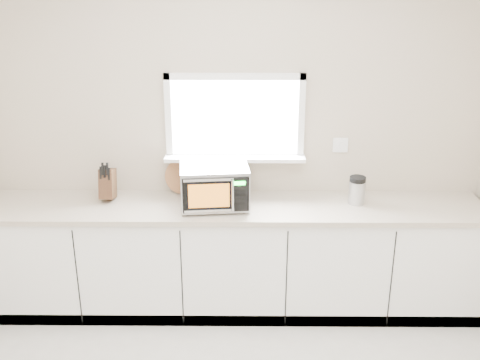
{
  "coord_description": "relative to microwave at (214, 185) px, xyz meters",
  "views": [
    {
      "loc": [
        0.08,
        -2.34,
        2.64
      ],
      "look_at": [
        0.04,
        1.55,
        1.18
      ],
      "focal_mm": 42.0,
      "sensor_mm": 36.0,
      "label": 1
    }
  ],
  "objects": [
    {
      "name": "back_wall",
      "position": [
        0.15,
        0.33,
        0.27
      ],
      "size": [
        4.0,
        0.17,
        2.7
      ],
      "color": "#BDA996",
      "rests_on": "ground"
    },
    {
      "name": "cabinets",
      "position": [
        0.15,
        0.03,
        -0.65
      ],
      "size": [
        3.92,
        0.6,
        0.88
      ],
      "primitive_type": "cube",
      "color": "white",
      "rests_on": "ground"
    },
    {
      "name": "countertop",
      "position": [
        0.15,
        0.02,
        -0.19
      ],
      "size": [
        3.92,
        0.64,
        0.04
      ],
      "primitive_type": "cube",
      "color": "#B8A797",
      "rests_on": "cabinets"
    },
    {
      "name": "microwave",
      "position": [
        0.0,
        0.0,
        0.0
      ],
      "size": [
        0.55,
        0.45,
        0.33
      ],
      "rotation": [
        0.0,
        0.0,
        0.11
      ],
      "color": "black",
      "rests_on": "countertop"
    },
    {
      "name": "knife_block",
      "position": [
        -0.85,
        0.13,
        -0.03
      ],
      "size": [
        0.11,
        0.23,
        0.33
      ],
      "rotation": [
        0.0,
        0.0,
        -0.0
      ],
      "color": "#4D311B",
      "rests_on": "countertop"
    },
    {
      "name": "cutting_board",
      "position": [
        -0.27,
        0.27,
        -0.03
      ],
      "size": [
        0.3,
        0.07,
        0.3
      ],
      "primitive_type": "cylinder",
      "rotation": [
        1.4,
        0.0,
        0.0
      ],
      "color": "#A66B40",
      "rests_on": "countertop"
    },
    {
      "name": "coffee_grinder",
      "position": [
        1.11,
        0.07,
        -0.06
      ],
      "size": [
        0.14,
        0.14,
        0.23
      ],
      "rotation": [
        0.0,
        0.0,
        -0.11
      ],
      "color": "#AEB0B5",
      "rests_on": "countertop"
    }
  ]
}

